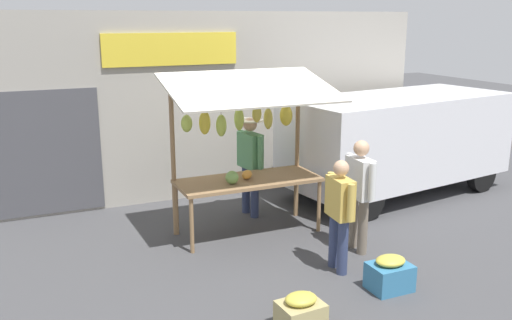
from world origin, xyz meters
The scene contains 9 objects.
ground_plane centered at (0.00, 0.00, 0.00)m, with size 40.00×40.00×0.00m, color #424244.
street_backdrop centered at (0.06, -2.20, 1.70)m, with size 9.00×0.30×3.40m.
market_stall centered at (0.01, -0.05, 1.55)m, with size 2.50×1.46×2.50m.
vendor_with_sunhat centered at (-0.36, -0.75, 1.00)m, with size 0.44×0.71×1.69m.
shopper_in_grey_tee centered at (-0.57, 1.71, 0.86)m, with size 0.26×0.66×1.52m.
shopper_with_shopping_bag centered at (-1.18, 1.26, 0.94)m, with size 0.24×0.70×1.63m.
parked_van centered at (-3.23, -0.74, 1.12)m, with size 4.62×2.47×1.88m.
produce_crate_near centered at (-0.86, 2.45, 0.21)m, with size 0.51×0.40×0.45m.
produce_crate_side centered at (0.56, 2.77, 0.18)m, with size 0.50×0.42×0.40m.
Camera 1 is at (3.22, 7.56, 3.28)m, focal length 39.10 mm.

